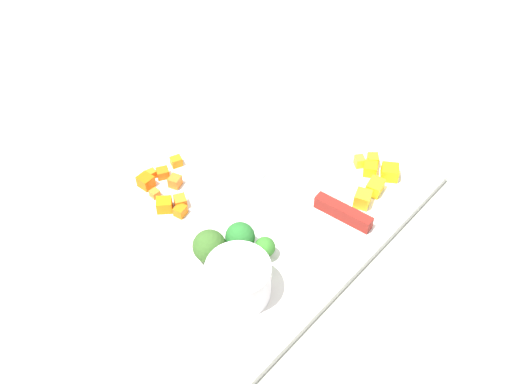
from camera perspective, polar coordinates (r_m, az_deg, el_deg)
ground_plane at (r=0.78m, az=0.00°, el=-1.10°), size 4.00×4.00×0.00m
cutting_board at (r=0.78m, az=0.00°, el=-0.81°), size 0.41×0.34×0.01m
prep_bowl at (r=0.66m, az=-1.73°, el=-8.60°), size 0.07×0.07×0.05m
chef_knife at (r=0.77m, az=4.42°, el=-0.00°), size 0.05×0.33×0.02m
carrot_dice_0 at (r=0.76m, az=-8.98°, el=-1.26°), size 0.03×0.03×0.02m
carrot_dice_1 at (r=0.81m, az=-9.13°, el=1.84°), size 0.02×0.02×0.01m
carrot_dice_2 at (r=0.78m, az=-9.91°, el=-0.13°), size 0.01×0.01×0.01m
carrot_dice_3 at (r=0.82m, az=-7.82°, el=2.98°), size 0.02×0.02×0.01m
carrot_dice_4 at (r=0.79m, az=-7.95°, el=1.03°), size 0.02×0.02×0.02m
carrot_dice_5 at (r=0.76m, az=-7.43°, el=-0.97°), size 0.02×0.02×0.02m
carrot_dice_6 at (r=0.76m, az=-7.43°, el=-1.85°), size 0.02×0.02×0.01m
carrot_dice_7 at (r=0.81m, az=-10.28°, el=1.74°), size 0.02×0.01×0.01m
carrot_dice_8 at (r=0.80m, az=-10.77°, el=1.03°), size 0.02×0.02×0.02m
pepper_dice_0 at (r=0.81m, az=12.99°, el=1.90°), size 0.03×0.03×0.02m
pepper_dice_1 at (r=0.79m, az=11.59°, el=0.48°), size 0.03×0.02×0.02m
pepper_dice_2 at (r=0.82m, az=11.13°, el=2.23°), size 0.02×0.02×0.02m
pepper_dice_3 at (r=0.77m, az=10.40°, el=-0.68°), size 0.03×0.03×0.02m
pepper_dice_4 at (r=0.82m, az=10.10°, el=2.98°), size 0.02×0.02×0.01m
pepper_dice_5 at (r=0.83m, az=11.37°, el=3.06°), size 0.02×0.02×0.02m
broccoli_floret_0 at (r=0.70m, az=0.87°, el=-5.45°), size 0.03×0.03×0.03m
broccoli_floret_1 at (r=0.70m, az=-1.57°, el=-4.46°), size 0.04×0.04×0.04m
broccoli_floret_2 at (r=0.70m, az=-4.59°, el=-5.35°), size 0.04×0.04×0.04m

